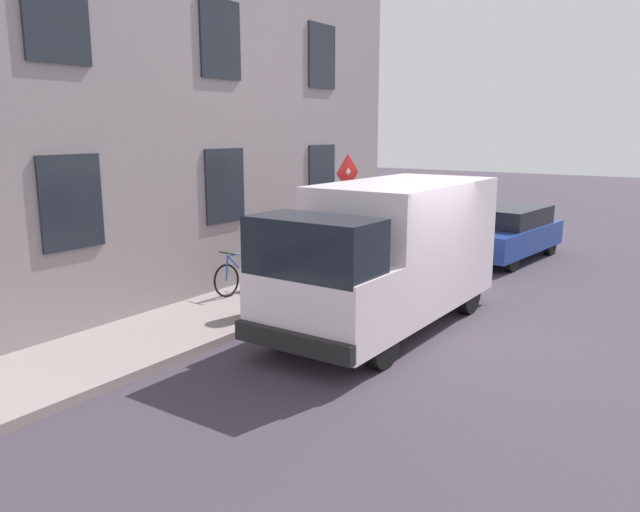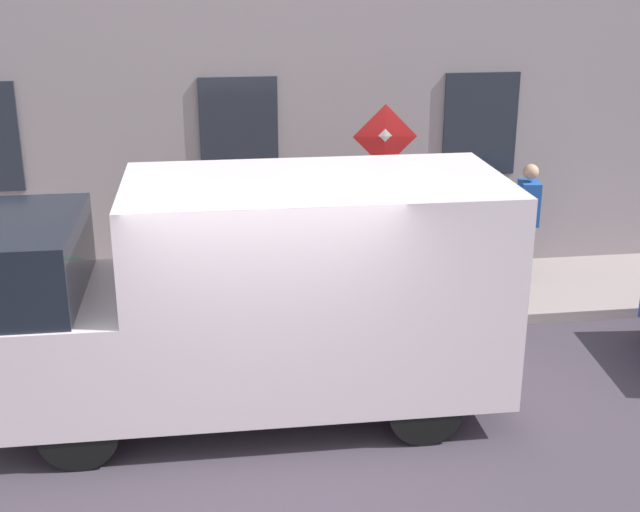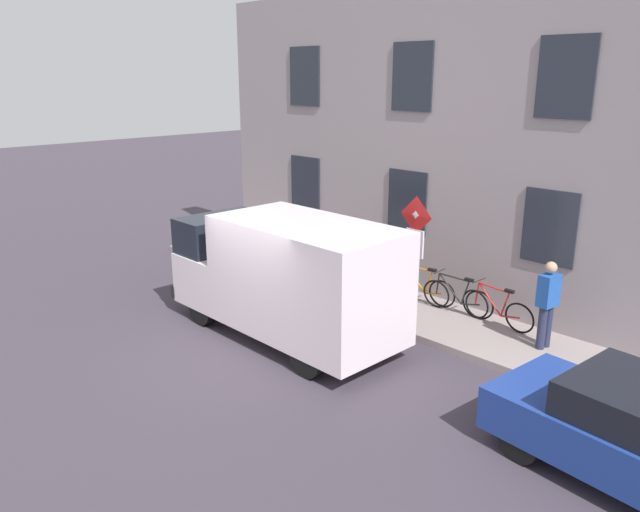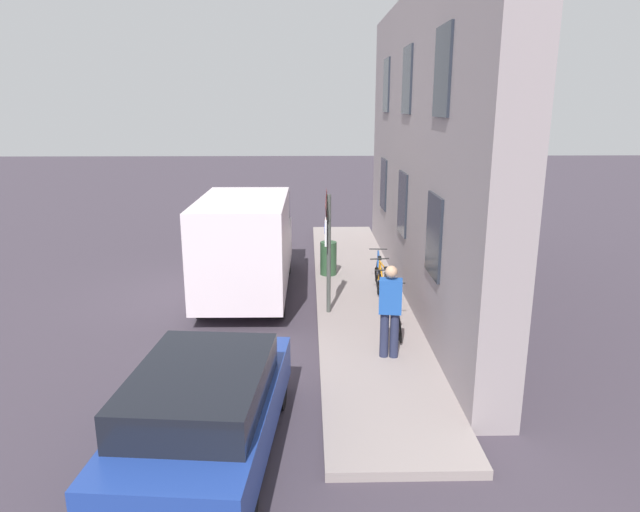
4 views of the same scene
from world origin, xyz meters
name	(u,v)px [view 4 (image 4 of 4)]	position (x,y,z in m)	size (l,w,h in m)	color
ground_plane	(213,294)	(0.00, 0.00, 0.00)	(80.00, 80.00, 0.00)	#3F3742
sidewalk_slab	(358,291)	(3.65, 0.00, 0.07)	(2.12, 14.81, 0.14)	gray
building_facade	(420,150)	(5.06, 0.00, 3.56)	(0.75, 12.81, 7.12)	gray
sign_post_stacked	(327,233)	(2.80, -1.68, 1.92)	(0.16, 0.56, 2.65)	#474C47
delivery_van	(247,242)	(0.89, 0.03, 1.33)	(2.04, 5.35, 2.50)	white
parked_hatchback	(205,409)	(1.04, -6.86, 0.73)	(2.10, 4.14, 1.38)	navy
bicycle_red	(396,314)	(4.16, -2.83, 0.51)	(0.46, 1.71, 0.89)	black
bicycle_black	(389,298)	(4.16, -1.87, 0.51)	(0.46, 1.71, 0.89)	black
bicycle_orange	(384,285)	(4.16, -0.91, 0.51)	(0.46, 1.71, 0.89)	black
bicycle_blue	(379,273)	(4.16, 0.05, 0.51)	(0.46, 1.71, 0.89)	black
pedestrian	(390,308)	(3.86, -4.02, 1.07)	(0.43, 0.32, 1.72)	#262B47
litter_bin	(328,258)	(2.94, 1.21, 0.59)	(0.44, 0.44, 0.90)	#2D5133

